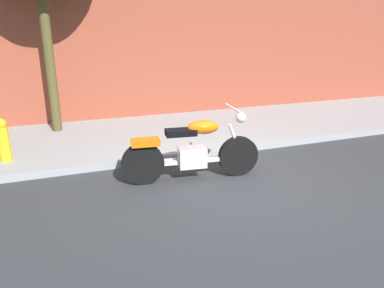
# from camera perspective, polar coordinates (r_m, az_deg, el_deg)

# --- Properties ---
(ground_plane) EXTENTS (60.00, 60.00, 0.00)m
(ground_plane) POSITION_cam_1_polar(r_m,az_deg,el_deg) (5.85, 6.40, -5.94)
(ground_plane) COLOR #303335
(sidewalk) EXTENTS (19.13, 3.27, 0.14)m
(sidewalk) POSITION_cam_1_polar(r_m,az_deg,el_deg) (8.32, -2.50, 1.88)
(sidewalk) COLOR #949494
(sidewalk) RESTS_ON ground
(motorcycle) EXTENTS (2.25, 0.72, 1.17)m
(motorcycle) POSITION_cam_1_polar(r_m,az_deg,el_deg) (5.73, -0.03, -1.14)
(motorcycle) COLOR black
(motorcycle) RESTS_ON ground
(fire_hydrant) EXTENTS (0.20, 0.20, 0.91)m
(fire_hydrant) POSITION_cam_1_polar(r_m,az_deg,el_deg) (7.00, -27.78, 0.04)
(fire_hydrant) COLOR gold
(fire_hydrant) RESTS_ON ground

